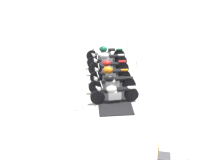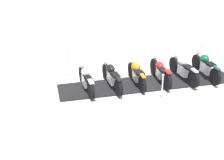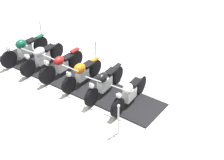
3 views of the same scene
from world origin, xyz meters
TOP-DOWN VIEW (x-y plane):
  - ground_plane at (0.00, 0.00)m, footprint 80.00×80.00m
  - display_platform at (0.00, 0.00)m, footprint 7.16×4.67m
  - motorcycle_forest at (-2.25, -1.21)m, footprint 1.16×2.16m
  - motorcycle_chrome at (-1.34, -0.74)m, footprint 1.30×2.05m
  - motorcycle_maroon at (-0.44, -0.26)m, footprint 1.08×2.03m
  - motorcycle_copper at (0.47, 0.20)m, footprint 1.13×1.90m
  - motorcycle_black at (1.38, 0.68)m, footprint 1.31×2.00m
  - motorcycle_cream at (2.28, 1.16)m, footprint 1.25×1.92m
  - stanchion_right_rear at (3.41, 0.17)m, footprint 0.30×0.30m
  - stanchion_left_mid at (-0.66, 1.26)m, footprint 0.28×0.28m
  - stanchion_left_front at (-3.41, -0.17)m, footprint 0.33×0.33m

SIDE VIEW (x-z plane):
  - ground_plane at x=0.00m, z-range 0.00..0.00m
  - display_platform at x=0.00m, z-range 0.00..0.04m
  - stanchion_left_front at x=-3.41m, z-range -0.19..0.90m
  - stanchion_left_mid at x=-0.66m, z-range -0.14..0.89m
  - stanchion_right_rear at x=3.41m, z-range -0.17..0.94m
  - motorcycle_cream at x=2.28m, z-range 0.00..0.95m
  - motorcycle_maroon at x=-0.44m, z-range -0.03..1.02m
  - motorcycle_black at x=1.38m, z-range 0.02..0.98m
  - motorcycle_copper at x=0.47m, z-range 0.05..0.99m
  - motorcycle_chrome at x=-1.34m, z-range 0.02..1.03m
  - motorcycle_forest at x=-2.25m, z-range 0.03..1.06m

